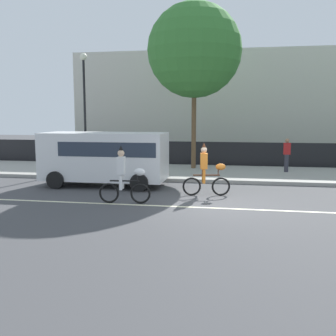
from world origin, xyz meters
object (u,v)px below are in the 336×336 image
street_lamp_post (84,93)px  pedestrian_onlooker (287,154)px  parked_van_white (106,155)px  parade_cyclist_zebra (125,178)px  parade_cyclist_orange (207,173)px

street_lamp_post → pedestrian_onlooker: 10.61m
parked_van_white → pedestrian_onlooker: 8.76m
parade_cyclist_zebra → pedestrian_onlooker: size_ratio=1.19×
parade_cyclist_orange → pedestrian_onlooker: size_ratio=1.19×
parade_cyclist_zebra → parade_cyclist_orange: bearing=33.8°
parade_cyclist_orange → parked_van_white: parked_van_white is taller
street_lamp_post → pedestrian_onlooker: size_ratio=3.62×
parade_cyclist_zebra → parked_van_white: (-1.65, 3.03, 0.44)m
pedestrian_onlooker → parade_cyclist_zebra: bearing=-129.2°
parade_cyclist_zebra → parade_cyclist_orange: 3.07m
pedestrian_onlooker → parade_cyclist_orange: bearing=-121.4°
parked_van_white → parade_cyclist_orange: bearing=-17.4°
parked_van_white → parade_cyclist_zebra: bearing=-61.4°
parade_cyclist_zebra → street_lamp_post: 8.94m
parade_cyclist_orange → street_lamp_post: size_ratio=0.33×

